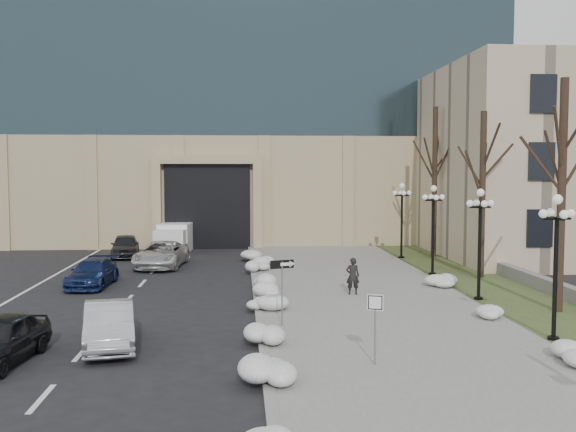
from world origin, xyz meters
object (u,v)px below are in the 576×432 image
at_px(car_c, 92,273).
at_px(car_e, 125,246).
at_px(pedestrian, 353,276).
at_px(lamppost_d, 402,210).
at_px(keep_sign, 375,314).
at_px(lamppost_b, 480,229).
at_px(car_d, 161,254).
at_px(one_way_sign, 286,272).
at_px(lamppost_a, 556,247).
at_px(box_truck, 177,237).
at_px(lamppost_c, 433,218).
at_px(car_b, 109,325).

distance_m(car_c, car_e, 10.51).
xyz_separation_m(pedestrian, lamppost_d, (5.12, 11.62, 2.15)).
bearing_deg(pedestrian, keep_sign, 88.76).
distance_m(keep_sign, lamppost_b, 10.90).
bearing_deg(car_d, lamppost_b, -31.13).
xyz_separation_m(one_way_sign, lamppost_d, (8.42, 17.07, 1.07)).
bearing_deg(one_way_sign, lamppost_a, -33.94).
bearing_deg(box_truck, lamppost_c, -35.36).
xyz_separation_m(car_b, one_way_sign, (5.67, 1.92, 1.31)).
distance_m(car_d, box_truck, 8.17).
height_order(car_c, lamppost_d, lamppost_d).
xyz_separation_m(car_b, lamppost_c, (14.09, 12.49, 2.38)).
bearing_deg(car_e, car_c, -96.61).
bearing_deg(car_e, car_d, -66.49).
bearing_deg(car_b, lamppost_b, 11.89).
distance_m(one_way_sign, lamppost_b, 9.41).
distance_m(car_d, keep_sign, 21.28).
height_order(keep_sign, lamppost_b, lamppost_b).
relative_size(car_b, keep_sign, 2.01).
bearing_deg(lamppost_c, car_c, -174.61).
distance_m(lamppost_a, lamppost_b, 6.50).
xyz_separation_m(pedestrian, lamppost_b, (5.12, -1.38, 2.15)).
height_order(car_b, keep_sign, keep_sign).
bearing_deg(lamppost_d, car_d, -171.50).
distance_m(car_b, car_d, 16.83).
bearing_deg(car_e, lamppost_a, -59.89).
distance_m(car_d, one_way_sign, 16.15).
distance_m(car_b, keep_sign, 8.33).
height_order(car_e, pedestrian, pedestrian).
bearing_deg(keep_sign, lamppost_b, 71.72).
distance_m(car_c, box_truck, 14.35).
relative_size(car_e, keep_sign, 2.04).
distance_m(car_c, lamppost_b, 17.90).
relative_size(car_b, car_c, 0.97).
relative_size(car_b, lamppost_d, 0.88).
relative_size(pedestrian, box_truck, 0.26).
distance_m(car_d, car_e, 5.38).
bearing_deg(one_way_sign, keep_sign, -83.47).
bearing_deg(box_truck, car_c, -95.01).
bearing_deg(pedestrian, car_e, -43.55).
height_order(car_c, box_truck, box_truck).
bearing_deg(keep_sign, pedestrian, 100.77).
distance_m(lamppost_b, lamppost_c, 6.50).
distance_m(box_truck, lamppost_c, 19.20).
distance_m(car_c, pedestrian, 12.44).
bearing_deg(lamppost_a, lamppost_c, 90.00).
bearing_deg(one_way_sign, lamppost_c, 33.62).
distance_m(car_d, lamppost_b, 18.27).
xyz_separation_m(pedestrian, one_way_sign, (-3.30, -5.45, 1.07)).
xyz_separation_m(car_b, keep_sign, (7.80, -2.78, 0.85)).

